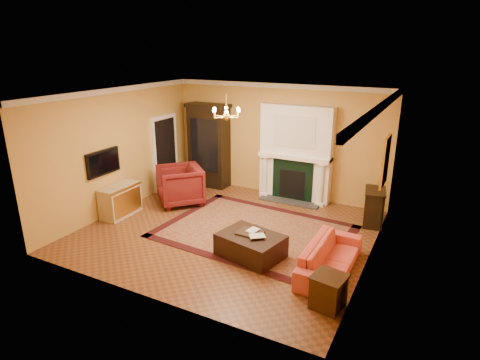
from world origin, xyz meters
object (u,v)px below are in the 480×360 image
Objects in this scene: china_cabinet at (209,147)px; pedestal_table at (167,181)px; wingback_armchair at (180,183)px; coral_sofa at (330,253)px; commode at (120,201)px; end_table at (328,292)px; leather_ottoman at (251,245)px; console_table at (374,208)px.

china_cabinet is 3.08× the size of pedestal_table.
wingback_armchair is 0.57× the size of coral_sofa.
wingback_armchair is 4.61m from coral_sofa.
commode is 5.59m from end_table.
leather_ottoman is (-1.78, 0.88, -0.03)m from end_table.
pedestal_table is 0.39× the size of coral_sofa.
pedestal_table is at bearing 151.75° from end_table.
china_cabinet is at bearing 163.01° from console_table.
pedestal_table reaches higher than end_table.
commode reaches higher than end_table.
pedestal_table is at bearing -110.41° from china_cabinet.
pedestal_table is 5.36m from console_table.
wingback_armchair is 1.55m from commode.
wingback_armchair is 4.78m from console_table.
wingback_armchair reaches higher than console_table.
china_cabinet is 4.86m from console_table.
china_cabinet is 4.48m from leather_ottoman.
wingback_armchair is at bearing 151.19° from end_table.
commode is 1.89× the size of end_table.
wingback_armchair reaches higher than commode.
wingback_armchair reaches higher than leather_ottoman.
china_cabinet is 6.33m from end_table.
coral_sofa is at bearing 24.07° from wingback_armchair.
china_cabinet is at bearing 144.10° from leather_ottoman.
wingback_armchair reaches higher than coral_sofa.
pedestal_table is 0.93× the size of console_table.
commode is 5.96m from console_table.
wingback_armchair is 0.92× the size of leather_ottoman.
end_table is 3.53m from console_table.
pedestal_table is 1.59m from commode.
console_table reaches higher than coral_sofa.
end_table is 0.45× the size of leather_ottoman.
console_table reaches higher than leather_ottoman.
pedestal_table is 0.74× the size of commode.
commode is at bearing -173.51° from leather_ottoman.
china_cabinet is 1.92× the size of leather_ottoman.
wingback_armchair is 3.30m from leather_ottoman.
wingback_armchair is 2.06× the size of end_table.
commode is at bearing -79.73° from wingback_armchair.
commode is at bearing -167.15° from console_table.
console_table reaches higher than commode.
wingback_armchair is 0.70m from pedestal_table.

